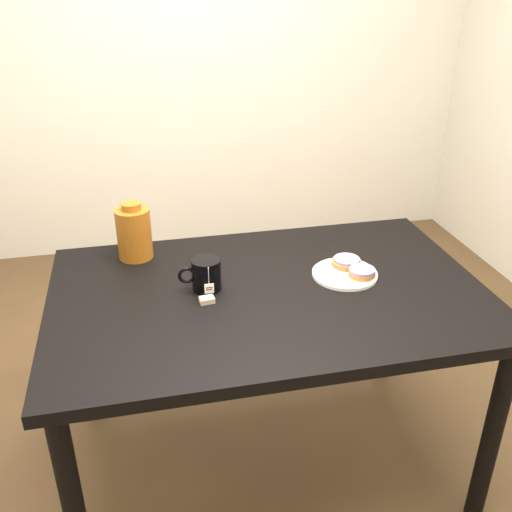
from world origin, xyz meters
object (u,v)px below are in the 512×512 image
table (268,311)px  bagel_front (362,272)px  mug (206,274)px  bagel_package (134,233)px  bagel_back (346,262)px  plate (345,273)px  teabag_pouch (207,300)px

table → bagel_front: size_ratio=11.86×
mug → bagel_package: (-0.21, 0.28, 0.04)m
table → bagel_back: size_ratio=9.81×
bagel_back → bagel_package: 0.75m
mug → bagel_package: size_ratio=0.68×
plate → bagel_back: bearing=64.4°
plate → bagel_front: size_ratio=1.86×
bagel_front → bagel_back: bearing=105.8°
plate → bagel_package: bagel_package is taller
bagel_back → teabag_pouch: bearing=-166.5°
plate → bagel_package: (-0.68, 0.30, 0.09)m
plate → teabag_pouch: size_ratio=4.89×
bagel_back → mug: 0.50m
bagel_back → bagel_front: (0.02, -0.08, 0.00)m
table → mug: size_ratio=9.97×
bagel_front → bagel_package: 0.81m
bagel_back → bagel_front: same height
bagel_front → teabag_pouch: 0.53m
bagel_front → mug: size_ratio=0.84×
teabag_pouch → bagel_package: bearing=119.1°
plate → bagel_package: bearing=156.7°
bagel_back → mug: mug is taller
bagel_back → bagel_front: 0.09m
bagel_package → bagel_back: bearing=-19.2°
plate → bagel_back: 0.06m
bagel_package → plate: bearing=-23.3°
table → teabag_pouch: 0.23m
teabag_pouch → bagel_back: bearing=13.5°
bagel_back → mug: bearing=-175.8°
table → teabag_pouch: (-0.21, -0.04, 0.09)m
teabag_pouch → bagel_front: bearing=4.1°
plate → bagel_front: bearing=-36.2°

